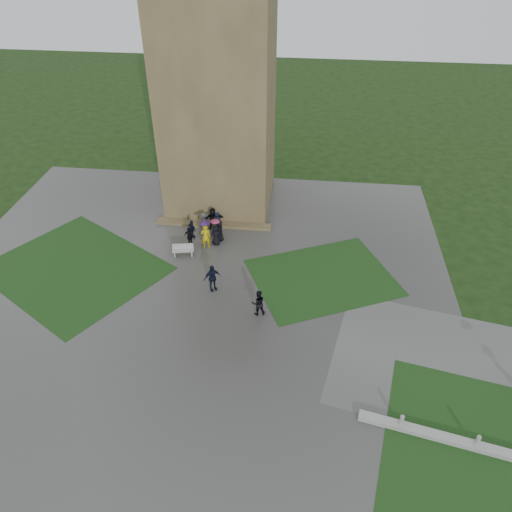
# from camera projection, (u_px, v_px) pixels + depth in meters

# --- Properties ---
(ground) EXTENTS (120.00, 120.00, 0.00)m
(ground) POSITION_uv_depth(u_px,v_px,m) (182.00, 319.00, 30.34)
(ground) COLOR black
(plaza) EXTENTS (34.00, 34.00, 0.02)m
(plaza) POSITION_uv_depth(u_px,v_px,m) (189.00, 297.00, 31.94)
(plaza) COLOR #393936
(plaza) RESTS_ON ground
(lawn_inset_left) EXTENTS (14.10, 13.46, 0.01)m
(lawn_inset_left) POSITION_uv_depth(u_px,v_px,m) (75.00, 269.00, 34.30)
(lawn_inset_left) COLOR #153312
(lawn_inset_left) RESTS_ON plaza
(lawn_inset_right) EXTENTS (11.12, 10.15, 0.01)m
(lawn_inset_right) POSITION_uv_depth(u_px,v_px,m) (323.00, 277.00, 33.56)
(lawn_inset_right) COLOR #153312
(lawn_inset_right) RESTS_ON plaza
(tower) EXTENTS (8.00, 8.00, 18.00)m
(tower) POSITION_uv_depth(u_px,v_px,m) (218.00, 92.00, 37.05)
(tower) COLOR brown
(tower) RESTS_ON ground
(tower_plinth) EXTENTS (9.00, 0.80, 0.22)m
(tower_plinth) POSITION_uv_depth(u_px,v_px,m) (213.00, 224.00, 38.76)
(tower_plinth) COLOR brown
(tower_plinth) RESTS_ON plaza
(bench) EXTENTS (1.56, 0.74, 0.87)m
(bench) POSITION_uv_depth(u_px,v_px,m) (183.00, 250.00, 35.38)
(bench) COLOR #A5A4A0
(bench) RESTS_ON plaza
(visitor_cluster) EXTENTS (3.07, 3.64, 2.48)m
(visitor_cluster) POSITION_uv_depth(u_px,v_px,m) (206.00, 227.00, 36.74)
(visitor_cluster) COLOR black
(visitor_cluster) RESTS_ON plaza
(pedestrian_mid) EXTENTS (1.29, 1.16, 1.92)m
(pedestrian_mid) POSITION_uv_depth(u_px,v_px,m) (212.00, 278.00, 31.99)
(pedestrian_mid) COLOR black
(pedestrian_mid) RESTS_ON plaza
(pedestrian_near) EXTENTS (0.96, 0.71, 1.75)m
(pedestrian_near) POSITION_uv_depth(u_px,v_px,m) (258.00, 303.00, 30.18)
(pedestrian_near) COLOR black
(pedestrian_near) RESTS_ON plaza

